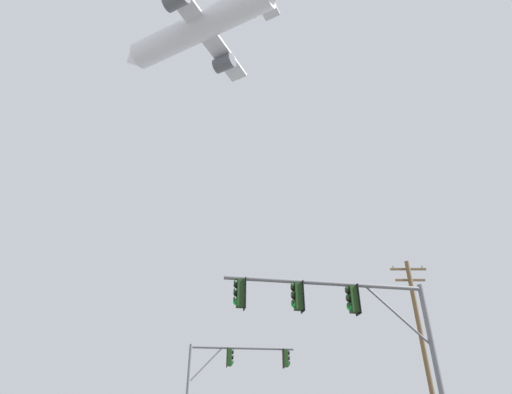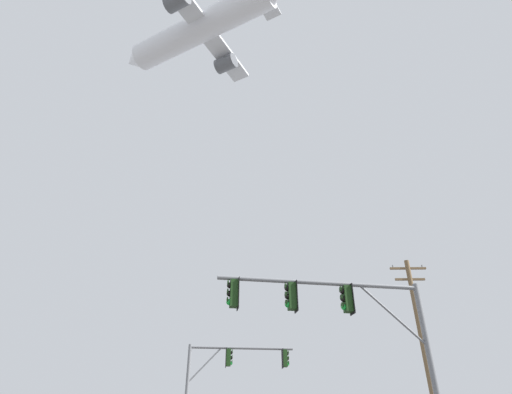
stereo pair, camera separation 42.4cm
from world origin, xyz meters
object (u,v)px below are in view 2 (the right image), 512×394
utility_pole (423,345)px  airplane (200,29)px  signal_pole_near (343,318)px  signal_pole_far (227,371)px

utility_pole → airplane: 53.85m
signal_pole_near → utility_pole: bearing=58.1°
signal_pole_far → airplane: airplane is taller
signal_pole_near → utility_pole: 11.90m
signal_pole_near → signal_pole_far: (-4.73, 10.39, -0.46)m
signal_pole_far → utility_pole: utility_pole is taller
signal_pole_far → utility_pole: bearing=-1.6°
signal_pole_near → utility_pole: utility_pole is taller
airplane → signal_pole_near: bearing=-65.8°
signal_pole_far → utility_pole: size_ratio=0.56×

